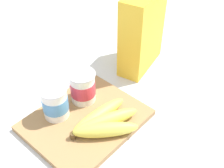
# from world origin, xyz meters

# --- Properties ---
(ground_plane) EXTENTS (2.40, 2.40, 0.00)m
(ground_plane) POSITION_xyz_m (0.00, 0.00, 0.00)
(ground_plane) COLOR silver
(cutting_board) EXTENTS (0.29, 0.24, 0.02)m
(cutting_board) POSITION_xyz_m (0.00, 0.00, 0.01)
(cutting_board) COLOR #A37A4C
(cutting_board) RESTS_ON ground_plane
(cereal_box) EXTENTS (0.19, 0.11, 0.25)m
(cereal_box) POSITION_xyz_m (0.29, 0.05, 0.12)
(cereal_box) COLOR yellow
(cereal_box) RESTS_ON ground_plane
(yogurt_cup_front) EXTENTS (0.07, 0.07, 0.09)m
(yogurt_cup_front) POSITION_xyz_m (-0.04, 0.06, 0.06)
(yogurt_cup_front) COLOR white
(yogurt_cup_front) RESTS_ON cutting_board
(yogurt_cup_back) EXTENTS (0.07, 0.07, 0.09)m
(yogurt_cup_back) POSITION_xyz_m (0.05, 0.05, 0.06)
(yogurt_cup_back) COLOR white
(yogurt_cup_back) RESTS_ON cutting_board
(banana_bunch) EXTENTS (0.18, 0.13, 0.04)m
(banana_bunch) POSITION_xyz_m (0.01, -0.06, 0.03)
(banana_bunch) COLOR #E7DB4F
(banana_bunch) RESTS_ON cutting_board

